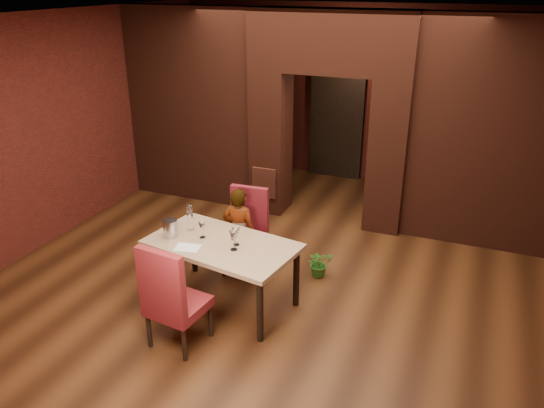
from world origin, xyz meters
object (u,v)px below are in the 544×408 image
Objects in this scene: chair_near at (178,293)px; dining_table at (223,273)px; potted_plant at (319,263)px; person_seated at (239,232)px; wine_glass_b at (236,236)px; wine_bucket at (171,228)px; wine_glass_a at (202,230)px; water_bottle at (190,217)px; chair_far at (244,233)px; wine_glass_c at (234,240)px.

dining_table is at bearing -89.36° from chair_near.
chair_near is 2.13m from potted_plant.
chair_near is at bearing 88.73° from person_seated.
chair_near is 5.55× the size of wine_glass_b.
wine_glass_a is at bearing 18.17° from wine_bucket.
chair_near is 1.00× the size of person_seated.
person_seated is 0.79m from wine_glass_b.
water_bottle is at bearing 50.83° from person_seated.
dining_table is at bearing -175.43° from wine_glass_b.
chair_near reaches higher than dining_table.
chair_far is 3.40× the size of water_bottle.
wine_glass_b is (0.29, -0.67, 0.31)m from person_seated.
wine_glass_a is at bearing 164.53° from wine_glass_c.
potted_plant is (0.67, 1.11, -0.73)m from wine_glass_c.
water_bottle is at bearing -148.26° from potted_plant.
wine_glass_b is 1.03× the size of wine_bucket.
wine_bucket is (-0.54, -0.85, 0.34)m from chair_far.
water_bottle is at bearing -128.71° from chair_far.
chair_near is at bearing -54.69° from wine_bucket.
water_bottle is at bearing 151.15° from wine_glass_a.
wine_glass_a is (-0.18, 0.88, 0.30)m from chair_near.
wine_glass_b reaches higher than wine_glass_a.
chair_far is 5.33× the size of wine_bucket.
wine_glass_a is (-0.27, 0.03, 0.50)m from dining_table.
dining_table is 0.56m from wine_glass_c.
wine_glass_b is 0.93× the size of wine_glass_c.
wine_glass_c reaches higher than potted_plant.
chair_near is 1.15m from water_bottle.
wine_glass_a is 0.37m from wine_bucket.
dining_table is 0.77m from water_bottle.
potted_plant is at bearing 31.74° from water_bottle.
wine_bucket is at bearing -116.33° from water_bottle.
wine_glass_b reaches higher than dining_table.
person_seated is at bearing -112.35° from chair_far.
wine_glass_c is 0.75m from water_bottle.
water_bottle reaches higher than dining_table.
person_seated is 5.15× the size of wine_glass_c.
person_seated is 3.24× the size of potted_plant.
wine_glass_a is (-0.16, -0.65, 0.30)m from person_seated.
wine_glass_a is at bearing -28.85° from water_bottle.
chair_far reaches higher than wine_glass_b.
water_bottle is at bearing -60.98° from chair_near.
wine_bucket is 1.99m from potted_plant.
wine_bucket reaches higher than dining_table.
wine_glass_a is (-0.19, -0.74, 0.34)m from chair_far.
potted_plant is (1.38, 0.85, -0.78)m from water_bottle.
potted_plant is (0.96, 1.86, -0.41)m from chair_near.
chair_far is 4.80× the size of wine_glass_c.
dining_table is 0.57m from wine_glass_a.
wine_bucket reaches higher than wine_glass_a.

